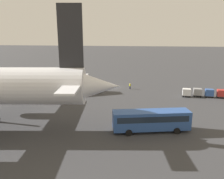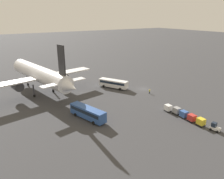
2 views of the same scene
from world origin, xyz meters
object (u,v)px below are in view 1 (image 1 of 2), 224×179
object	(u,v)px
worker_person	(130,86)
cargo_cart_red	(221,93)
shuttle_bus_far	(151,119)
cargo_cart_blue	(209,93)
shuttle_bus_near	(79,86)
cargo_cart_white	(187,92)
cargo_cart_grey	(198,92)

from	to	relation	value
worker_person	cargo_cart_red	size ratio (longest dim) A/B	0.82
shuttle_bus_far	cargo_cart_blue	bearing A→B (deg)	-136.80
worker_person	cargo_cart_red	distance (m)	23.61
shuttle_bus_near	shuttle_bus_far	size ratio (longest dim) A/B	0.95
shuttle_bus_near	cargo_cart_white	bearing A→B (deg)	154.94
worker_person	shuttle_bus_near	bearing A→B (deg)	30.54
cargo_cart_red	cargo_cart_white	size ratio (longest dim) A/B	1.00
shuttle_bus_far	cargo_cart_white	distance (m)	23.98
worker_person	cargo_cart_grey	bearing A→B (deg)	163.28
shuttle_bus_far	cargo_cart_white	xyz separation A→B (m)	(-8.60, -22.37, -0.82)
worker_person	cargo_cart_white	size ratio (longest dim) A/B	0.82
shuttle_bus_near	worker_person	size ratio (longest dim) A/B	6.72
cargo_cart_grey	cargo_cart_white	world-z (taller)	same
cargo_cart_blue	cargo_cart_grey	size ratio (longest dim) A/B	1.00
shuttle_bus_near	worker_person	xyz separation A→B (m)	(-12.72, -7.51, -1.08)
cargo_cart_grey	cargo_cart_white	bearing A→B (deg)	14.01
shuttle_bus_far	cargo_cart_red	size ratio (longest dim) A/B	5.84
cargo_cart_red	cargo_cart_white	world-z (taller)	same
shuttle_bus_near	cargo_cart_blue	size ratio (longest dim) A/B	5.52
worker_person	cargo_cart_grey	xyz separation A→B (m)	(-17.46, 5.25, 0.32)
cargo_cart_red	shuttle_bus_near	bearing A→B (deg)	3.15
worker_person	cargo_cart_grey	size ratio (longest dim) A/B	0.82
cargo_cart_white	worker_person	bearing A→B (deg)	-21.94
cargo_cart_grey	cargo_cart_red	bearing A→B (deg)	176.88
shuttle_bus_far	cargo_cart_grey	xyz separation A→B (m)	(-11.34, -23.06, -0.82)
cargo_cart_grey	cargo_cart_white	size ratio (longest dim) A/B	1.00
shuttle_bus_far	cargo_cart_red	distance (m)	28.31
shuttle_bus_near	cargo_cart_white	world-z (taller)	shuttle_bus_near
shuttle_bus_near	shuttle_bus_far	xyz separation A→B (m)	(-18.85, 20.79, 0.06)
cargo_cart_red	cargo_cart_blue	xyz separation A→B (m)	(2.74, -0.10, 0.00)
shuttle_bus_far	cargo_cart_grey	size ratio (longest dim) A/B	5.84
shuttle_bus_near	shuttle_bus_far	world-z (taller)	shuttle_bus_far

